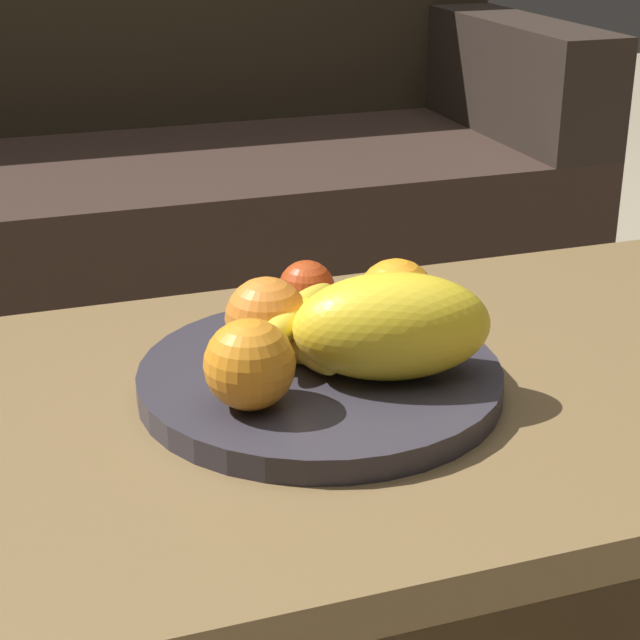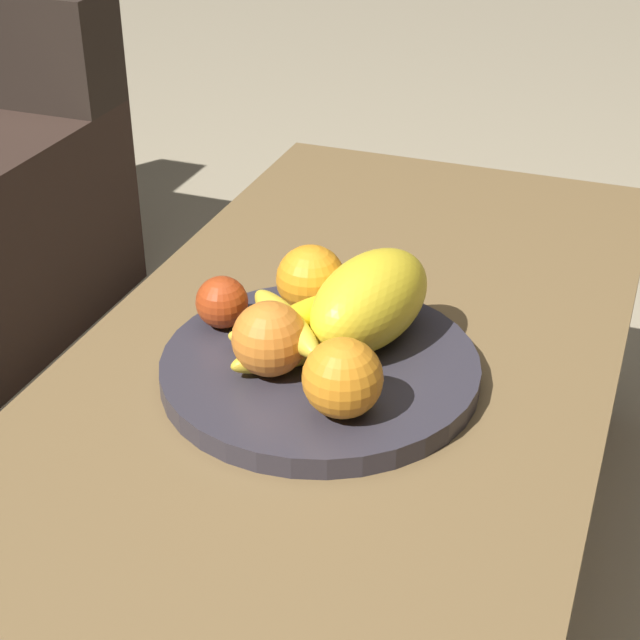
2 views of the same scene
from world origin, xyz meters
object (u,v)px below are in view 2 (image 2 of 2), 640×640
object	(u,v)px
orange_front	(270,339)
orange_right	(311,279)
coffee_table	(344,384)
melon_large_front	(370,301)
orange_left	(343,378)
fruit_bowl	(320,369)
apple_front	(222,302)
banana_bunch	(291,335)

from	to	relation	value
orange_front	orange_right	bearing A→B (deg)	2.51
coffee_table	orange_front	bearing A→B (deg)	153.03
melon_large_front	orange_front	distance (m)	0.13
orange_front	orange_left	xyz separation A→B (m)	(-0.04, -0.10, 0.00)
coffee_table	orange_left	size ratio (longest dim) A/B	15.06
fruit_bowl	melon_large_front	world-z (taller)	melon_large_front
orange_front	apple_front	distance (m)	0.11
coffee_table	banana_bunch	size ratio (longest dim) A/B	8.07
orange_front	orange_right	size ratio (longest dim) A/B	0.99
orange_left	orange_right	distance (m)	0.21
melon_large_front	banana_bunch	world-z (taller)	melon_large_front
orange_front	orange_left	size ratio (longest dim) A/B	0.99
orange_right	orange_left	bearing A→B (deg)	-150.53
coffee_table	orange_right	xyz separation A→B (m)	(0.04, 0.06, 0.11)
fruit_bowl	melon_large_front	xyz separation A→B (m)	(0.06, -0.04, 0.06)
coffee_table	banana_bunch	world-z (taller)	banana_bunch
melon_large_front	banana_bunch	bearing A→B (deg)	135.18
orange_right	banana_bunch	xyz separation A→B (m)	(-0.11, -0.02, -0.01)
apple_front	banana_bunch	size ratio (longest dim) A/B	0.40
banana_bunch	coffee_table	bearing A→B (deg)	-28.69
melon_large_front	orange_left	size ratio (longest dim) A/B	2.27
banana_bunch	fruit_bowl	bearing A→B (deg)	-69.80
melon_large_front	orange_left	xyz separation A→B (m)	(-0.14, -0.02, -0.01)
banana_bunch	melon_large_front	bearing A→B (deg)	-44.82
coffee_table	melon_large_front	bearing A→B (deg)	-91.80
orange_left	melon_large_front	bearing A→B (deg)	7.01
orange_left	coffee_table	bearing A→B (deg)	18.29
orange_right	apple_front	xyz separation A→B (m)	(-0.07, 0.08, -0.01)
coffee_table	melon_large_front	world-z (taller)	melon_large_front
fruit_bowl	orange_left	xyz separation A→B (m)	(-0.08, -0.06, 0.05)
orange_front	apple_front	world-z (taller)	orange_front
orange_left	orange_right	xyz separation A→B (m)	(0.18, 0.10, -0.00)
orange_front	apple_front	xyz separation A→B (m)	(0.07, 0.09, -0.01)
coffee_table	apple_front	size ratio (longest dim) A/B	20.34
melon_large_front	banana_bunch	distance (m)	0.10
fruit_bowl	banana_bunch	world-z (taller)	banana_bunch
fruit_bowl	orange_right	distance (m)	0.12
fruit_bowl	apple_front	xyz separation A→B (m)	(0.03, 0.13, 0.04)
coffee_table	orange_right	distance (m)	0.13
coffee_table	melon_large_front	size ratio (longest dim) A/B	6.64
orange_right	banana_bunch	distance (m)	0.11
coffee_table	orange_right	world-z (taller)	orange_right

